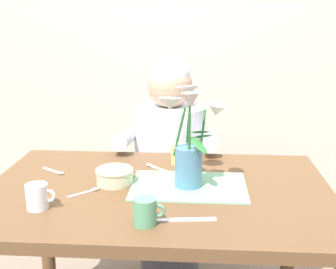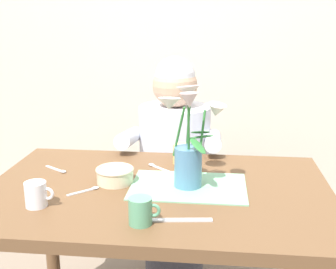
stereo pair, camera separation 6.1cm
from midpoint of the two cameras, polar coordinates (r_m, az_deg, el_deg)
The scene contains 13 objects.
wood_panel_backdrop at distance 2.48m, azimuth 2.64°, elevation 13.64°, with size 4.00×0.10×2.50m, color beige.
dining_table at distance 1.59m, azimuth -0.22°, elevation -10.14°, with size 1.20×0.80×0.74m.
seated_person at distance 2.18m, azimuth 1.54°, elevation -5.08°, with size 0.45×0.47×1.14m.
striped_placemat at distance 1.56m, azimuth 3.77°, elevation -6.69°, with size 0.40×0.28×0.01m, color #7AB289.
flower_vase at distance 1.50m, azimuth 3.88°, elevation -1.02°, with size 0.25×0.24×0.35m.
ceramic_bowl at distance 1.59m, azimuth -5.75°, elevation -5.17°, with size 0.14×0.14×0.06m.
dinner_knife at distance 1.32m, azimuth 2.91°, elevation -10.95°, with size 0.19×0.02×0.01m, color silver.
ceramic_mug at distance 1.77m, azimuth 2.80°, elevation -2.55°, with size 0.09×0.07×0.08m.
tea_cup at distance 1.28m, azimuth -2.12°, elevation -9.83°, with size 0.09×0.07×0.08m.
coffee_cup at distance 1.44m, azimuth -15.41°, elevation -7.44°, with size 0.09×0.07×0.08m.
spoon_0 at distance 1.75m, azimuth -12.89°, elevation -4.49°, with size 0.11×0.08×0.01m.
spoon_1 at distance 1.74m, azimuth -0.57°, elevation -4.15°, with size 0.10×0.09×0.01m.
spoon_2 at distance 1.54m, azimuth -9.08°, elevation -7.05°, with size 0.10×0.09×0.01m.
Camera 2 is at (0.20, -1.42, 1.33)m, focal length 47.37 mm.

